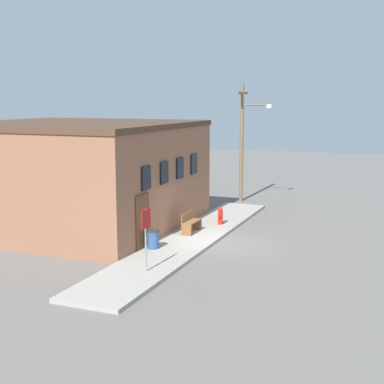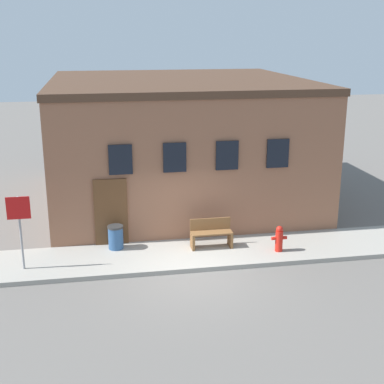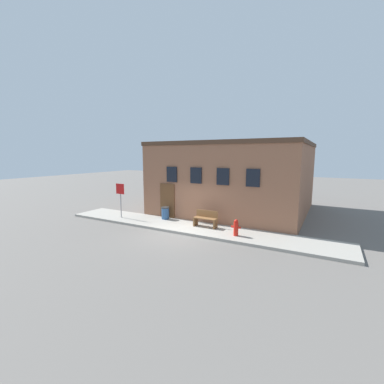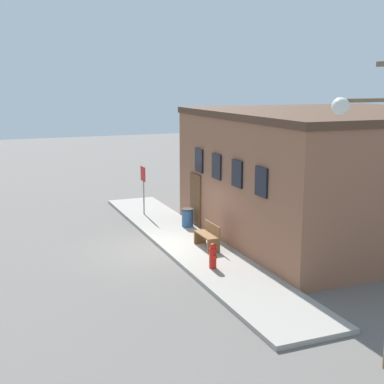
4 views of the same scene
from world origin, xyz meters
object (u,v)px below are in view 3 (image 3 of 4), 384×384
at_px(trash_bin, 165,213).
at_px(bench, 206,219).
at_px(fire_hydrant, 236,228).
at_px(stop_sign, 120,194).

bearing_deg(trash_bin, bench, -7.41).
height_order(fire_hydrant, bench, bench).
distance_m(bench, trash_bin, 2.87).
relative_size(stop_sign, bench, 1.67).
bearing_deg(stop_sign, trash_bin, 21.65).
xyz_separation_m(stop_sign, bench, (5.41, 0.65, -1.02)).
relative_size(fire_hydrant, stop_sign, 0.38).
bearing_deg(trash_bin, stop_sign, -158.35).
distance_m(stop_sign, bench, 5.54).
bearing_deg(stop_sign, fire_hydrant, -0.26).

